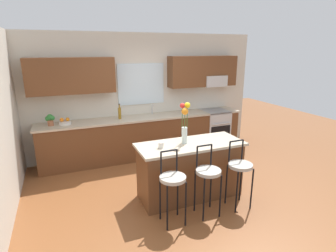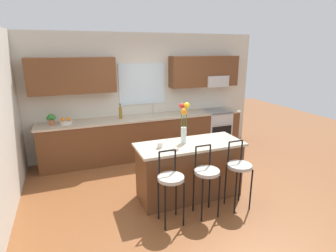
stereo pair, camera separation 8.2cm
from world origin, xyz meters
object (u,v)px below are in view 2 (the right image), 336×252
bar_stool_near (171,181)px  mug_ceramic (160,145)px  kitchen_island (189,170)px  bottle_olive_oil (120,113)px  bar_stool_middle (207,175)px  fruit_bowl_oranges (66,122)px  bar_stool_far (239,169)px  oven_range (215,129)px  flower_vase (184,121)px  potted_plant_small (51,119)px

bar_stool_near → mug_ceramic: 0.64m
kitchen_island → bottle_olive_oil: (-0.70, 1.95, 0.59)m
bar_stool_middle → fruit_bowl_oranges: bearing=125.6°
kitchen_island → bar_stool_near: 0.81m
bar_stool_near → mug_ceramic: size_ratio=11.58×
bar_stool_far → fruit_bowl_oranges: (-2.35, 2.51, 0.33)m
oven_range → flower_vase: flower_vase is taller
flower_vase → bar_stool_middle: bearing=-81.7°
oven_range → bottle_olive_oil: bottle_olive_oil is taller
mug_ceramic → fruit_bowl_oranges: 2.35m
potted_plant_small → oven_range: bearing=-0.4°
fruit_bowl_oranges → bar_stool_near: bearing=-63.6°
mug_ceramic → potted_plant_small: bearing=128.3°
bar_stool_near → bar_stool_far: bearing=0.0°
bar_stool_middle → bar_stool_far: (0.55, 0.00, 0.00)m
bar_stool_middle → flower_vase: 0.89m
bar_stool_near → bottle_olive_oil: (-0.15, 2.51, 0.42)m
bar_stool_far → flower_vase: (-0.64, 0.61, 0.64)m
bar_stool_far → bar_stool_near: bearing=180.0°
flower_vase → potted_plant_small: (-1.97, 1.91, -0.23)m
fruit_bowl_oranges → potted_plant_small: (-0.26, 0.00, 0.09)m
bottle_olive_oil → mug_ceramic: bearing=-84.4°
bar_stool_middle → flower_vase: bearing=98.3°
bar_stool_far → bottle_olive_oil: bearing=116.5°
oven_range → mug_ceramic: 2.93m
mug_ceramic → fruit_bowl_oranges: bearing=123.2°
bar_stool_middle → bottle_olive_oil: bottle_olive_oil is taller
mug_ceramic → fruit_bowl_oranges: size_ratio=0.38×
fruit_bowl_oranges → potted_plant_small: potted_plant_small is taller
kitchen_island → potted_plant_small: size_ratio=7.51×
bar_stool_far → flower_vase: 1.09m
bar_stool_middle → bar_stool_far: same height
oven_range → mug_ceramic: size_ratio=10.22×
fruit_bowl_oranges → potted_plant_small: size_ratio=1.05×
oven_range → kitchen_island: 2.52m
flower_vase → fruit_bowl_oranges: bearing=131.9°
oven_range → potted_plant_small: potted_plant_small is taller
oven_range → bar_stool_middle: size_ratio=0.88×
flower_vase → mug_ceramic: size_ratio=7.26×
mug_ceramic → bar_stool_far: bearing=-27.2°
oven_range → bar_stool_far: bearing=-113.4°
bar_stool_far → fruit_bowl_oranges: size_ratio=4.34×
oven_range → kitchen_island: (-1.63, -1.93, 0.00)m
bar_stool_far → potted_plant_small: bearing=136.1°
oven_range → bar_stool_middle: bar_stool_middle is taller
bottle_olive_oil → oven_range: bearing=-0.6°
oven_range → bar_stool_middle: (-1.63, -2.49, 0.18)m
bottle_olive_oil → potted_plant_small: 1.36m
mug_ceramic → oven_range: bearing=42.3°
bar_stool_middle → mug_ceramic: (-0.51, 0.55, 0.33)m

